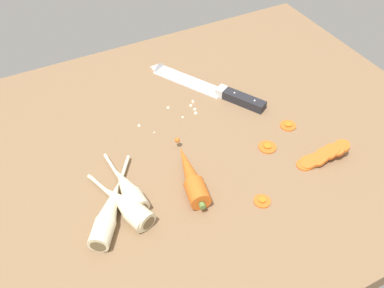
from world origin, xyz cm
name	(u,v)px	position (x,y,z in cm)	size (l,w,h in cm)	color
ground_plane	(188,150)	(0.00, 0.00, -2.00)	(120.00, 90.00, 4.00)	brown
chefs_knife	(202,85)	(12.81, 16.97, 0.65)	(19.68, 32.04, 4.18)	silver
whole_carrot	(191,176)	(-4.77, -10.71, 2.10)	(7.15, 19.81, 4.20)	#D6601E
parsnip_front	(126,207)	(-19.30, -11.96, 1.98)	(7.42, 17.36, 4.00)	beige
parsnip_mid_left	(127,206)	(-19.00, -11.77, 1.98)	(8.26, 17.96, 4.00)	beige
parsnip_mid_right	(109,212)	(-22.68, -11.63, 1.98)	(15.18, 20.38, 4.00)	beige
parsnip_back	(128,189)	(-17.38, -7.89, 1.98)	(4.55, 18.19, 4.00)	beige
carrot_slice_stack	(323,156)	(23.22, -18.06, 1.44)	(12.38, 4.37, 3.70)	#D6601E
carrot_slice_stray_near	(262,201)	(5.46, -21.63, 0.36)	(3.43, 3.43, 0.70)	#D6601E
carrot_slice_stray_mid	(267,147)	(15.08, -9.42, 0.36)	(4.03, 4.03, 0.70)	#D6601E
carrot_slice_stray_far	(288,125)	(23.46, -5.67, 0.36)	(3.75, 3.75, 0.70)	#D6601E
mince_crumbs	(181,110)	(3.64, 10.61, 0.39)	(16.15, 7.20, 0.90)	beige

